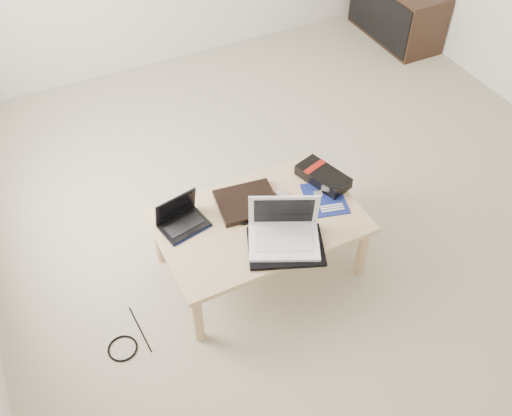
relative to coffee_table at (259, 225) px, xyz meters
name	(u,v)px	position (x,y,z in m)	size (l,w,h in m)	color
ground	(302,194)	(0.53, 0.41, -0.35)	(4.00, 4.00, 0.00)	#ACA38C
coffee_table	(259,225)	(0.00, 0.00, 0.00)	(1.10, 0.70, 0.40)	tan
media_cabinet	(396,11)	(2.30, 1.86, -0.10)	(0.41, 0.90, 0.50)	#322114
book	(247,202)	(-0.01, 0.13, 0.06)	(0.36, 0.31, 0.03)	black
netbook	(182,220)	(-0.39, 0.15, 0.09)	(0.28, 0.22, 0.18)	black
tablet	(272,218)	(0.06, -0.03, 0.05)	(0.26, 0.22, 0.01)	black
remote	(289,202)	(0.20, 0.03, 0.06)	(0.07, 0.22, 0.02)	silver
neoprene_sleeve	(286,246)	(0.03, -0.24, 0.06)	(0.39, 0.28, 0.02)	black
white_laptop	(284,231)	(0.04, -0.19, 0.12)	(0.44, 0.39, 0.26)	white
motherboard	(325,199)	(0.40, -0.02, 0.05)	(0.28, 0.32, 0.01)	#0C1651
gpu_box	(323,177)	(0.47, 0.11, 0.08)	(0.24, 0.34, 0.07)	black
cable_coil	(244,217)	(-0.07, 0.04, 0.05)	(0.11, 0.11, 0.01)	black
floor_cable_coil	(123,348)	(-0.89, -0.18, -0.35)	(0.16, 0.16, 0.01)	black
floor_cable_trail	(140,329)	(-0.77, -0.11, -0.35)	(0.01, 0.01, 0.32)	black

